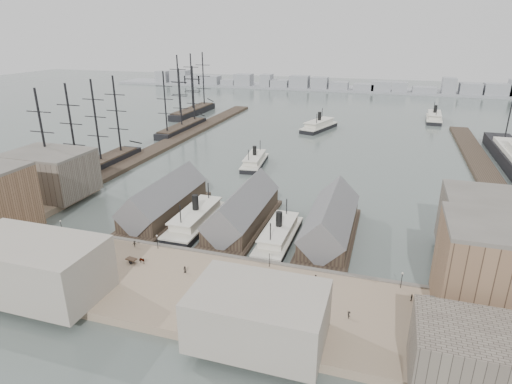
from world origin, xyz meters
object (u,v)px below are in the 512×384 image
(tram, at_px, (435,318))
(horse_cart_center, at_px, (138,260))
(ferry_docked_west, at_px, (196,219))
(horse_cart_right, at_px, (234,294))
(horse_cart_left, at_px, (82,252))

(tram, xyz_separation_m, horse_cart_center, (-66.64, 3.79, -1.02))
(ferry_docked_west, distance_m, tram, 71.01)
(horse_cart_center, xyz_separation_m, horse_cart_right, (26.95, -6.36, -0.05))
(horse_cart_left, bearing_deg, ferry_docked_west, -25.30)
(ferry_docked_west, bearing_deg, horse_cart_right, -54.05)
(tram, bearing_deg, horse_cart_center, 170.89)
(ferry_docked_west, xyz_separation_m, horse_cart_center, (-2.70, -27.07, 0.33))
(tram, xyz_separation_m, horse_cart_right, (-39.69, -2.57, -1.07))
(ferry_docked_west, relative_size, horse_cart_right, 6.25)
(horse_cart_right, bearing_deg, tram, -107.26)
(ferry_docked_west, relative_size, horse_cart_center, 5.96)
(horse_cart_left, bearing_deg, horse_cart_right, -89.00)
(horse_cart_left, height_order, horse_cart_center, horse_cart_left)
(horse_cart_center, bearing_deg, horse_cart_right, -92.62)
(ferry_docked_west, xyz_separation_m, tram, (63.94, -30.86, 1.35))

